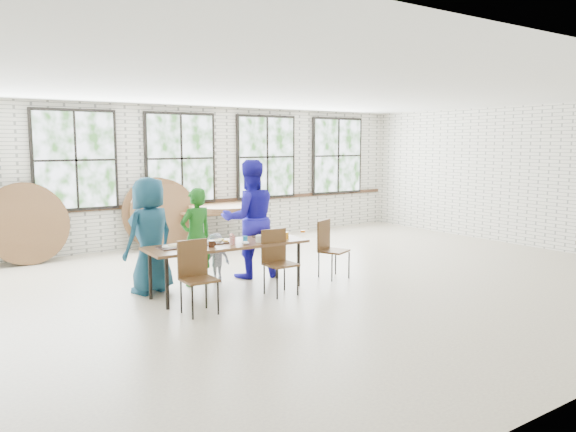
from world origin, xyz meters
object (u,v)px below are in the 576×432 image
Objects in this scene: chair_near_right at (277,256)px; dining_table at (227,247)px; chair_near_left at (196,270)px; storage_table at (224,213)px.

dining_table is at bearing 141.46° from chair_near_right.
chair_near_left is at bearing -172.61° from chair_near_right.
dining_table is 0.75m from chair_near_right.
dining_table is at bearing 38.47° from chair_near_left.
chair_near_right is at bearing -104.47° from storage_table.
chair_near_left is (-0.82, -0.63, -0.13)m from dining_table.
chair_near_left is at bearing -119.39° from storage_table.
dining_table is 2.56× the size of chair_near_left.
dining_table is 3.98m from storage_table.
chair_near_left is 0.52× the size of storage_table.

